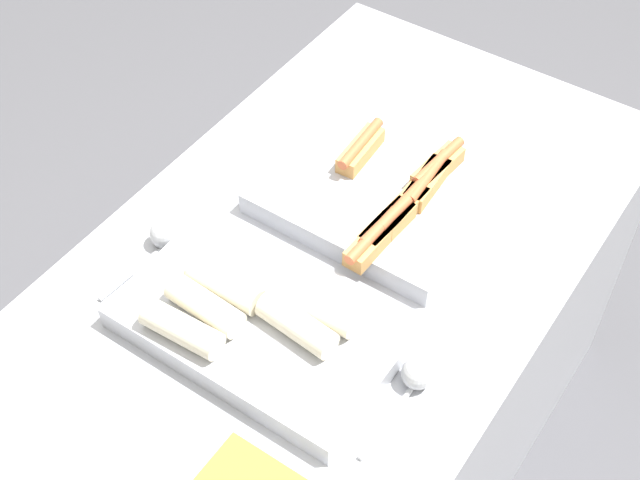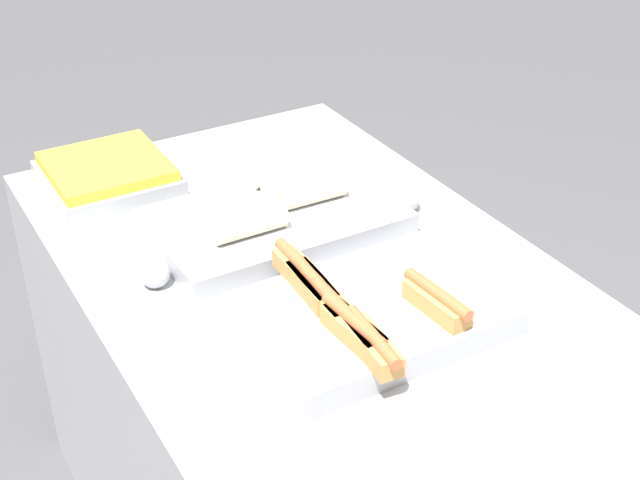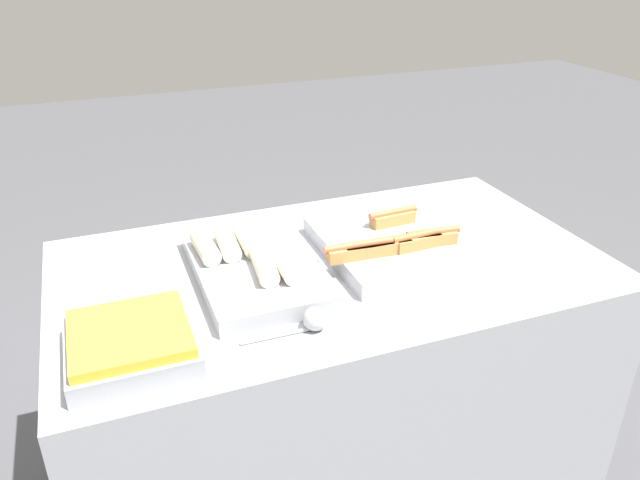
{
  "view_description": "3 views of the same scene",
  "coord_description": "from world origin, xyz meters",
  "px_view_note": "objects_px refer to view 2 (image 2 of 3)",
  "views": [
    {
      "loc": [
        -0.97,
        -0.64,
        2.22
      ],
      "look_at": [
        -0.04,
        0.0,
        0.95
      ],
      "focal_mm": 50.0,
      "sensor_mm": 36.0,
      "label": 1
    },
    {
      "loc": [
        1.22,
        -0.73,
        1.84
      ],
      "look_at": [
        -0.04,
        0.0,
        0.95
      ],
      "focal_mm": 50.0,
      "sensor_mm": 36.0,
      "label": 2
    },
    {
      "loc": [
        -0.6,
        -1.45,
        1.74
      ],
      "look_at": [
        -0.04,
        0.0,
        0.95
      ],
      "focal_mm": 35.0,
      "sensor_mm": 36.0,
      "label": 3
    }
  ],
  "objects_px": {
    "serving_spoon_near": "(153,272)",
    "serving_spoon_far": "(405,198)",
    "tray_side_front": "(108,177)",
    "tray_hotdogs": "(369,312)",
    "tray_wraps": "(276,216)"
  },
  "relations": [
    {
      "from": "serving_spoon_near",
      "to": "serving_spoon_far",
      "type": "bearing_deg",
      "value": 90.04
    },
    {
      "from": "tray_side_front",
      "to": "serving_spoon_near",
      "type": "height_order",
      "value": "tray_side_front"
    },
    {
      "from": "serving_spoon_near",
      "to": "serving_spoon_far",
      "type": "xyz_separation_m",
      "value": [
        -0.0,
        0.58,
        0.0
      ]
    },
    {
      "from": "tray_hotdogs",
      "to": "serving_spoon_far",
      "type": "distance_m",
      "value": 0.44
    },
    {
      "from": "serving_spoon_far",
      "to": "tray_hotdogs",
      "type": "bearing_deg",
      "value": -43.09
    },
    {
      "from": "tray_side_front",
      "to": "serving_spoon_far",
      "type": "relative_size",
      "value": 1.31
    },
    {
      "from": "tray_wraps",
      "to": "serving_spoon_near",
      "type": "distance_m",
      "value": 0.3
    },
    {
      "from": "tray_hotdogs",
      "to": "tray_wraps",
      "type": "bearing_deg",
      "value": 177.8
    },
    {
      "from": "tray_side_front",
      "to": "serving_spoon_near",
      "type": "xyz_separation_m",
      "value": [
        0.41,
        -0.05,
        -0.01
      ]
    },
    {
      "from": "tray_hotdogs",
      "to": "tray_side_front",
      "type": "distance_m",
      "value": 0.77
    },
    {
      "from": "tray_side_front",
      "to": "serving_spoon_near",
      "type": "distance_m",
      "value": 0.42
    },
    {
      "from": "tray_hotdogs",
      "to": "tray_side_front",
      "type": "bearing_deg",
      "value": -162.53
    },
    {
      "from": "serving_spoon_near",
      "to": "serving_spoon_far",
      "type": "height_order",
      "value": "same"
    },
    {
      "from": "tray_wraps",
      "to": "serving_spoon_far",
      "type": "relative_size",
      "value": 2.39
    },
    {
      "from": "tray_wraps",
      "to": "tray_side_front",
      "type": "relative_size",
      "value": 1.83
    }
  ]
}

